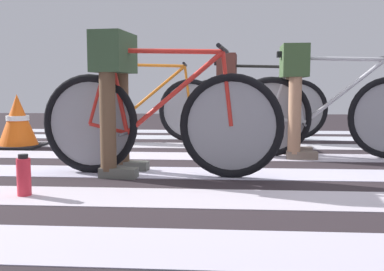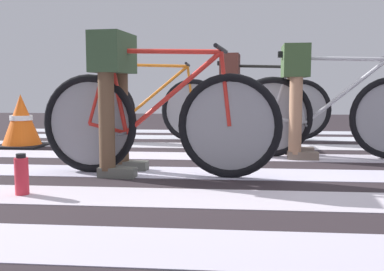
{
  "view_description": "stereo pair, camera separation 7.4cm",
  "coord_description": "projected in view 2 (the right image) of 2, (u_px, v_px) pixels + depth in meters",
  "views": [
    {
      "loc": [
        0.23,
        -3.53,
        0.64
      ],
      "look_at": [
        -0.03,
        0.07,
        0.25
      ],
      "focal_mm": 41.89,
      "sensor_mm": 36.0,
      "label": 1
    },
    {
      "loc": [
        0.3,
        -3.53,
        0.64
      ],
      "look_at": [
        -0.03,
        0.07,
        0.25
      ],
      "focal_mm": 41.89,
      "sensor_mm": 36.0,
      "label": 2
    }
  ],
  "objects": [
    {
      "name": "water_bottle",
      "position": [
        22.0,
        175.0,
        2.58
      ],
      "size": [
        0.08,
        0.08,
        0.24
      ],
      "color": "red",
      "rests_on": "ground"
    },
    {
      "name": "bicycle_3_of_4",
      "position": [
        148.0,
        108.0,
        5.11
      ],
      "size": [
        1.74,
        0.52,
        0.93
      ],
      "rotation": [
        0.0,
        0.0,
        0.03
      ],
      "color": "black",
      "rests_on": "ground"
    },
    {
      "name": "cyclist_2_of_4",
      "position": [
        295.0,
        85.0,
        3.93
      ],
      "size": [
        0.32,
        0.42,
        0.99
      ],
      "rotation": [
        0.0,
        0.0,
        -0.04
      ],
      "color": "#A87A5B",
      "rests_on": "ground"
    },
    {
      "name": "bicycle_4_of_4",
      "position": [
        256.0,
        107.0,
        5.34
      ],
      "size": [
        1.74,
        0.52,
        0.93
      ],
      "rotation": [
        0.0,
        0.0,
        -0.07
      ],
      "color": "black",
      "rests_on": "ground"
    },
    {
      "name": "crosswalk_markings",
      "position": [
        193.0,
        164.0,
        3.64
      ],
      "size": [
        5.44,
        5.76,
        0.0
      ],
      "color": "#BEB6C9",
      "rests_on": "ground"
    },
    {
      "name": "cyclist_4_of_4",
      "position": [
        230.0,
        84.0,
        5.37
      ],
      "size": [
        0.34,
        0.42,
        1.02
      ],
      "rotation": [
        0.0,
        0.0,
        -0.07
      ],
      "color": "#A87A5B",
      "rests_on": "ground"
    },
    {
      "name": "ground",
      "position": [
        195.0,
        166.0,
        3.59
      ],
      "size": [
        18.0,
        14.0,
        0.02
      ],
      "color": "#2A2227"
    },
    {
      "name": "bicycle_2_of_4",
      "position": [
        331.0,
        114.0,
        3.92
      ],
      "size": [
        1.74,
        0.52,
        0.93
      ],
      "rotation": [
        0.0,
        0.0,
        -0.04
      ],
      "color": "black",
      "rests_on": "ground"
    },
    {
      "name": "traffic_cone",
      "position": [
        21.0,
        122.0,
        4.7
      ],
      "size": [
        0.48,
        0.48,
        0.55
      ],
      "color": "black",
      "rests_on": "ground"
    },
    {
      "name": "cyclist_1_of_4",
      "position": [
        114.0,
        83.0,
        3.18
      ],
      "size": [
        0.35,
        0.43,
        1.0
      ],
      "rotation": [
        0.0,
        0.0,
        -0.11
      ],
      "color": "brown",
      "rests_on": "ground"
    },
    {
      "name": "bicycle_1_of_4",
      "position": [
        157.0,
        121.0,
        3.14
      ],
      "size": [
        1.73,
        0.52,
        0.93
      ],
      "rotation": [
        0.0,
        0.0,
        -0.11
      ],
      "color": "black",
      "rests_on": "ground"
    }
  ]
}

